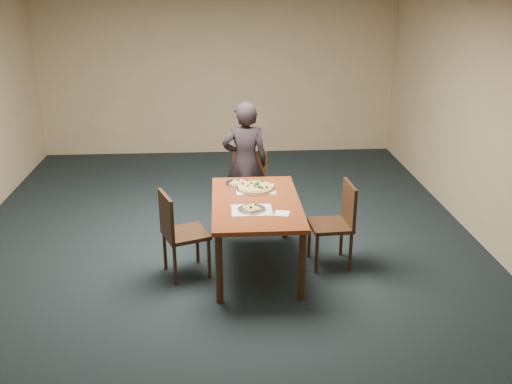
{
  "coord_description": "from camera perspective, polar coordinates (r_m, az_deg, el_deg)",
  "views": [
    {
      "loc": [
        0.0,
        -5.7,
        2.91
      ],
      "look_at": [
        0.36,
        -0.28,
        0.85
      ],
      "focal_mm": 40.0,
      "sensor_mm": 36.0,
      "label": 1
    }
  ],
  "objects": [
    {
      "name": "placemat_main",
      "position": [
        6.16,
        -0.04,
        0.28
      ],
      "size": [
        0.42,
        0.32,
        0.0
      ],
      "primitive_type": "cube",
      "color": "white",
      "rests_on": "dining_table"
    },
    {
      "name": "chair_right",
      "position": [
        6.06,
        8.2,
        -2.72
      ],
      "size": [
        0.45,
        0.45,
        0.91
      ],
      "rotation": [
        0.0,
        0.0,
        -1.51
      ],
      "color": "black",
      "rests_on": "ground"
    },
    {
      "name": "slice_plate_near",
      "position": [
        5.61,
        -0.43,
        -1.68
      ],
      "size": [
        0.28,
        0.28,
        0.06
      ],
      "color": "silver",
      "rests_on": "dining_table"
    },
    {
      "name": "pizza_pan",
      "position": [
        6.15,
        -0.03,
        0.47
      ],
      "size": [
        0.42,
        0.42,
        0.07
      ],
      "color": "silver",
      "rests_on": "dining_table"
    },
    {
      "name": "ground",
      "position": [
        6.4,
        -3.39,
        -6.3
      ],
      "size": [
        8.0,
        8.0,
        0.0
      ],
      "primitive_type": "plane",
      "color": "black",
      "rests_on": "ground"
    },
    {
      "name": "slice_plate_far",
      "position": [
        6.32,
        -1.82,
        0.92
      ],
      "size": [
        0.28,
        0.28,
        0.06
      ],
      "color": "silver",
      "rests_on": "dining_table"
    },
    {
      "name": "room_shell",
      "position": [
        5.82,
        -3.76,
        9.14
      ],
      "size": [
        8.0,
        8.0,
        8.0
      ],
      "color": "#C4AE88",
      "rests_on": "ground"
    },
    {
      "name": "napkin",
      "position": [
        5.53,
        2.62,
        -2.16
      ],
      "size": [
        0.17,
        0.17,
        0.01
      ],
      "primitive_type": "cube",
      "rotation": [
        0.0,
        0.0,
        -0.26
      ],
      "color": "white",
      "rests_on": "dining_table"
    },
    {
      "name": "placemat_near",
      "position": [
        5.62,
        -0.43,
        -1.8
      ],
      "size": [
        0.4,
        0.3,
        0.0
      ],
      "primitive_type": "cube",
      "color": "white",
      "rests_on": "dining_table"
    },
    {
      "name": "chair_far",
      "position": [
        6.96,
        -0.58,
        0.67
      ],
      "size": [
        0.43,
        0.43,
        0.91
      ],
      "rotation": [
        0.0,
        0.0,
        -0.03
      ],
      "color": "black",
      "rests_on": "ground"
    },
    {
      "name": "diner",
      "position": [
        6.96,
        -1.07,
        2.86
      ],
      "size": [
        0.59,
        0.41,
        1.54
      ],
      "primitive_type": "imported",
      "rotation": [
        0.0,
        0.0,
        3.06
      ],
      "color": "black",
      "rests_on": "ground"
    },
    {
      "name": "dining_table",
      "position": [
        5.87,
        0.0,
        -1.75
      ],
      "size": [
        0.9,
        1.5,
        0.75
      ],
      "color": "#612813",
      "rests_on": "ground"
    },
    {
      "name": "chair_left",
      "position": [
        5.82,
        -7.81,
        -3.72
      ],
      "size": [
        0.54,
        0.54,
        0.91
      ],
      "rotation": [
        0.0,
        0.0,
        1.93
      ],
      "color": "black",
      "rests_on": "ground"
    }
  ]
}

